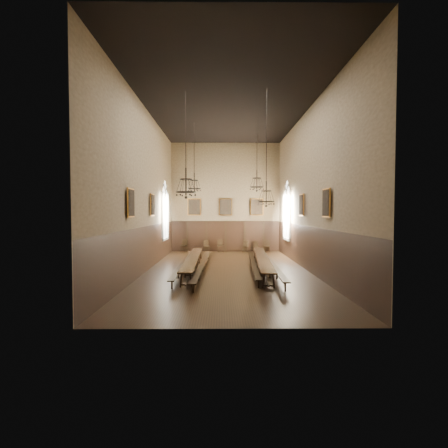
{
  "coord_description": "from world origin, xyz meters",
  "views": [
    {
      "loc": [
        -0.32,
        -18.02,
        3.3
      ],
      "look_at": [
        -0.18,
        1.5,
        2.56
      ],
      "focal_mm": 26.0,
      "sensor_mm": 36.0,
      "label": 1
    }
  ],
  "objects_px": {
    "bench_left_inner": "(203,266)",
    "table_right": "(262,264)",
    "bench_right_outer": "(271,265)",
    "chandelier_front_left": "(186,186)",
    "bench_right_inner": "(254,265)",
    "chair_7": "(267,248)",
    "table_left": "(193,263)",
    "chair_2": "(207,248)",
    "chandelier_back_left": "(194,184)",
    "chair_6": "(256,249)",
    "chair_3": "(221,248)",
    "chandelier_front_right": "(266,193)",
    "chair_5": "(245,249)",
    "chair_0": "(184,248)",
    "bench_left_outer": "(184,265)",
    "chandelier_back_right": "(257,183)"
  },
  "relations": [
    {
      "from": "bench_right_outer",
      "to": "chandelier_back_left",
      "type": "distance_m",
      "value": 7.13
    },
    {
      "from": "bench_left_outer",
      "to": "chair_3",
      "type": "distance_m",
      "value": 8.59
    },
    {
      "from": "table_left",
      "to": "chair_2",
      "type": "xyz_separation_m",
      "value": [
        0.39,
        8.27,
        -0.07
      ]
    },
    {
      "from": "table_right",
      "to": "chair_2",
      "type": "height_order",
      "value": "chair_2"
    },
    {
      "from": "bench_right_outer",
      "to": "chair_3",
      "type": "relative_size",
      "value": 10.17
    },
    {
      "from": "bench_left_inner",
      "to": "chair_5",
      "type": "bearing_deg",
      "value": 71.06
    },
    {
      "from": "chair_0",
      "to": "bench_right_inner",
      "type": "bearing_deg",
      "value": -41.55
    },
    {
      "from": "chair_7",
      "to": "chandelier_front_left",
      "type": "bearing_deg",
      "value": -111.77
    },
    {
      "from": "table_left",
      "to": "bench_left_inner",
      "type": "height_order",
      "value": "table_left"
    },
    {
      "from": "table_left",
      "to": "chair_7",
      "type": "xyz_separation_m",
      "value": [
        5.38,
        8.31,
        -0.08
      ]
    },
    {
      "from": "table_left",
      "to": "chair_2",
      "type": "height_order",
      "value": "chair_2"
    },
    {
      "from": "chandelier_front_right",
      "to": "chair_6",
      "type": "bearing_deg",
      "value": 86.48
    },
    {
      "from": "chandelier_back_left",
      "to": "chandelier_front_left",
      "type": "height_order",
      "value": "same"
    },
    {
      "from": "bench_left_outer",
      "to": "chair_3",
      "type": "bearing_deg",
      "value": 76.08
    },
    {
      "from": "table_left",
      "to": "chair_3",
      "type": "relative_size",
      "value": 9.05
    },
    {
      "from": "table_right",
      "to": "bench_right_outer",
      "type": "xyz_separation_m",
      "value": [
        0.49,
        -0.01,
        -0.07
      ]
    },
    {
      "from": "table_left",
      "to": "chair_5",
      "type": "relative_size",
      "value": 10.22
    },
    {
      "from": "chair_2",
      "to": "chair_3",
      "type": "xyz_separation_m",
      "value": [
        1.15,
        -0.02,
        0.02
      ]
    },
    {
      "from": "bench_left_outer",
      "to": "chandelier_front_right",
      "type": "relative_size",
      "value": 1.81
    },
    {
      "from": "table_left",
      "to": "chandelier_front_right",
      "type": "height_order",
      "value": "chandelier_front_right"
    },
    {
      "from": "chair_0",
      "to": "chair_5",
      "type": "height_order",
      "value": "chair_0"
    },
    {
      "from": "chair_6",
      "to": "chandelier_front_right",
      "type": "bearing_deg",
      "value": -82.24
    },
    {
      "from": "chair_0",
      "to": "chandelier_back_left",
      "type": "xyz_separation_m",
      "value": [
        1.38,
        -5.72,
        4.77
      ]
    },
    {
      "from": "bench_right_inner",
      "to": "chair_0",
      "type": "bearing_deg",
      "value": 120.51
    },
    {
      "from": "bench_left_inner",
      "to": "chair_7",
      "type": "distance_m",
      "value": 10.0
    },
    {
      "from": "bench_left_outer",
      "to": "bench_right_outer",
      "type": "distance_m",
      "value": 4.93
    },
    {
      "from": "chair_7",
      "to": "chandelier_front_left",
      "type": "height_order",
      "value": "chandelier_front_left"
    },
    {
      "from": "table_left",
      "to": "table_right",
      "type": "bearing_deg",
      "value": -1.85
    },
    {
      "from": "chair_0",
      "to": "chair_2",
      "type": "xyz_separation_m",
      "value": [
        1.9,
        -0.05,
        -0.02
      ]
    },
    {
      "from": "bench_right_outer",
      "to": "chandelier_front_left",
      "type": "distance_m",
      "value": 6.69
    },
    {
      "from": "bench_right_outer",
      "to": "chandelier_front_left",
      "type": "bearing_deg",
      "value": -149.79
    },
    {
      "from": "bench_left_inner",
      "to": "table_right",
      "type": "bearing_deg",
      "value": 5.76
    },
    {
      "from": "table_left",
      "to": "table_right",
      "type": "xyz_separation_m",
      "value": [
        3.9,
        -0.13,
        0.01
      ]
    },
    {
      "from": "bench_right_outer",
      "to": "chandelier_back_left",
      "type": "relative_size",
      "value": 2.43
    },
    {
      "from": "chair_2",
      "to": "chandelier_back_left",
      "type": "xyz_separation_m",
      "value": [
        -0.52,
        -5.67,
        4.79
      ]
    },
    {
      "from": "chair_6",
      "to": "chandelier_back_left",
      "type": "xyz_separation_m",
      "value": [
        -4.55,
        -5.72,
        4.82
      ]
    },
    {
      "from": "chair_5",
      "to": "chair_3",
      "type": "bearing_deg",
      "value": -165.62
    },
    {
      "from": "bench_right_inner",
      "to": "chandelier_front_left",
      "type": "height_order",
      "value": "chandelier_front_left"
    },
    {
      "from": "chair_0",
      "to": "chair_2",
      "type": "distance_m",
      "value": 1.9
    },
    {
      "from": "bench_left_outer",
      "to": "chair_7",
      "type": "relative_size",
      "value": 10.06
    },
    {
      "from": "bench_left_inner",
      "to": "chair_5",
      "type": "height_order",
      "value": "chair_5"
    },
    {
      "from": "chair_2",
      "to": "chair_6",
      "type": "bearing_deg",
      "value": -15.93
    },
    {
      "from": "bench_left_outer",
      "to": "chandelier_back_right",
      "type": "xyz_separation_m",
      "value": [
        4.36,
        2.11,
        4.85
      ]
    },
    {
      "from": "chair_0",
      "to": "chandelier_front_right",
      "type": "relative_size",
      "value": 0.19
    },
    {
      "from": "bench_left_inner",
      "to": "chair_2",
      "type": "height_order",
      "value": "chair_2"
    },
    {
      "from": "chandelier_back_left",
      "to": "chair_6",
      "type": "bearing_deg",
      "value": 51.47
    },
    {
      "from": "bench_left_inner",
      "to": "bench_right_outer",
      "type": "xyz_separation_m",
      "value": [
        3.82,
        0.32,
        0.01
      ]
    },
    {
      "from": "table_right",
      "to": "chair_2",
      "type": "xyz_separation_m",
      "value": [
        -3.51,
        8.4,
        -0.08
      ]
    },
    {
      "from": "bench_right_inner",
      "to": "chair_7",
      "type": "distance_m",
      "value": 8.59
    },
    {
      "from": "table_right",
      "to": "bench_left_outer",
      "type": "xyz_separation_m",
      "value": [
        -4.43,
        0.04,
        -0.1
      ]
    }
  ]
}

